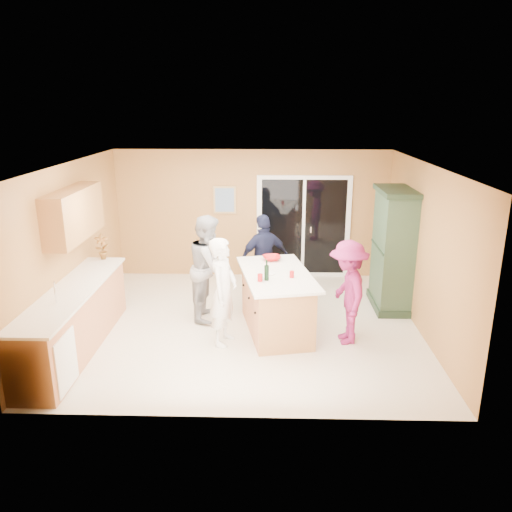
{
  "coord_description": "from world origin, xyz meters",
  "views": [
    {
      "loc": [
        0.36,
        -7.44,
        3.47
      ],
      "look_at": [
        0.15,
        0.1,
        1.15
      ],
      "focal_mm": 35.0,
      "sensor_mm": 36.0,
      "label": 1
    }
  ],
  "objects_px": {
    "woman_navy": "(264,260)",
    "green_hutch": "(393,251)",
    "woman_grey": "(209,267)",
    "kitchen_island": "(276,304)",
    "woman_magenta": "(348,292)",
    "woman_white": "(223,292)"
  },
  "relations": [
    {
      "from": "woman_white",
      "to": "woman_magenta",
      "type": "xyz_separation_m",
      "value": [
        1.83,
        0.1,
        -0.03
      ]
    },
    {
      "from": "woman_white",
      "to": "woman_navy",
      "type": "bearing_deg",
      "value": -5.28
    },
    {
      "from": "green_hutch",
      "to": "woman_navy",
      "type": "bearing_deg",
      "value": 176.85
    },
    {
      "from": "woman_white",
      "to": "woman_grey",
      "type": "relative_size",
      "value": 0.93
    },
    {
      "from": "green_hutch",
      "to": "woman_navy",
      "type": "distance_m",
      "value": 2.24
    },
    {
      "from": "kitchen_island",
      "to": "woman_grey",
      "type": "xyz_separation_m",
      "value": [
        -1.1,
        0.5,
        0.42
      ]
    },
    {
      "from": "kitchen_island",
      "to": "green_hutch",
      "type": "bearing_deg",
      "value": 15.94
    },
    {
      "from": "green_hutch",
      "to": "woman_white",
      "type": "relative_size",
      "value": 1.29
    },
    {
      "from": "woman_grey",
      "to": "woman_navy",
      "type": "bearing_deg",
      "value": -49.17
    },
    {
      "from": "kitchen_island",
      "to": "woman_grey",
      "type": "height_order",
      "value": "woman_grey"
    },
    {
      "from": "woman_white",
      "to": "woman_grey",
      "type": "bearing_deg",
      "value": 33.02
    },
    {
      "from": "woman_white",
      "to": "kitchen_island",
      "type": "bearing_deg",
      "value": -46.21
    },
    {
      "from": "green_hutch",
      "to": "woman_white",
      "type": "distance_m",
      "value": 3.17
    },
    {
      "from": "green_hutch",
      "to": "woman_magenta",
      "type": "distance_m",
      "value": 1.7
    },
    {
      "from": "woman_navy",
      "to": "woman_magenta",
      "type": "xyz_separation_m",
      "value": [
        1.26,
        -1.5,
        -0.02
      ]
    },
    {
      "from": "woman_navy",
      "to": "green_hutch",
      "type": "bearing_deg",
      "value": 150.76
    },
    {
      "from": "kitchen_island",
      "to": "green_hutch",
      "type": "height_order",
      "value": "green_hutch"
    },
    {
      "from": "green_hutch",
      "to": "woman_grey",
      "type": "distance_m",
      "value": 3.16
    },
    {
      "from": "woman_white",
      "to": "woman_navy",
      "type": "xyz_separation_m",
      "value": [
        0.58,
        1.6,
        -0.0
      ]
    },
    {
      "from": "kitchen_island",
      "to": "woman_navy",
      "type": "relative_size",
      "value": 1.23
    },
    {
      "from": "kitchen_island",
      "to": "woman_grey",
      "type": "relative_size",
      "value": 1.14
    },
    {
      "from": "woman_magenta",
      "to": "woman_grey",
      "type": "bearing_deg",
      "value": -116.35
    }
  ]
}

